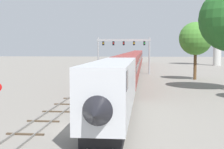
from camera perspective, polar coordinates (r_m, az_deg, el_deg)
ground_plane at (r=24.49m, az=-5.16°, el=-9.25°), size 400.00×400.00×0.00m
track_main at (r=83.59m, az=3.91°, el=0.60°), size 2.60×200.00×0.16m
track_near at (r=64.12m, az=-1.55°, el=-0.59°), size 2.60×160.00×0.16m
passenger_train at (r=76.53m, az=3.77°, el=2.15°), size 3.04×118.85×4.80m
signal_gantry at (r=74.79m, az=2.01°, el=4.69°), size 12.10×0.49×8.16m
trackside_tree_left at (r=63.09m, az=14.10°, el=5.95°), size 6.07×6.07×10.58m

